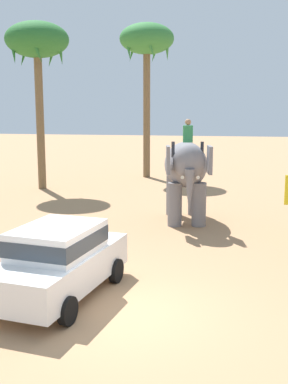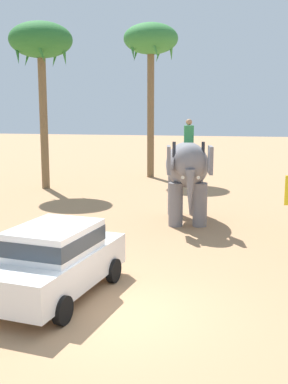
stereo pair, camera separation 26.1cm
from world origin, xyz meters
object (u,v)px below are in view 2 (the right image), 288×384
(palm_tree_behind_elephant, at_px, (151,44))
(palm_tree_left_of_road, at_px, (41,45))
(car_sedan_foreground, at_px, (56,258))
(elephant_with_mahout, at_px, (187,170))

(palm_tree_behind_elephant, height_order, palm_tree_left_of_road, palm_tree_behind_elephant)
(palm_tree_left_of_road, bearing_deg, palm_tree_behind_elephant, 46.91)
(car_sedan_foreground, xyz_separation_m, palm_tree_behind_elephant, (-1.15, 19.05, 6.95))
(palm_tree_left_of_road, bearing_deg, car_sedan_foreground, -67.12)
(car_sedan_foreground, height_order, palm_tree_left_of_road, palm_tree_left_of_road)
(car_sedan_foreground, distance_m, elephant_with_mahout, 8.26)
(car_sedan_foreground, height_order, elephant_with_mahout, elephant_with_mahout)
(elephant_with_mahout, distance_m, palm_tree_left_of_road, 11.45)
(palm_tree_behind_elephant, distance_m, palm_tree_left_of_road, 6.97)
(elephant_with_mahout, distance_m, palm_tree_behind_elephant, 13.05)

